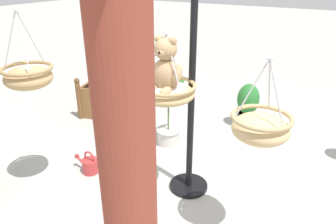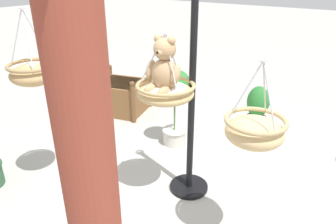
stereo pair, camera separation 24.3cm
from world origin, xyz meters
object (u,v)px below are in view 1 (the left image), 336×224
Objects in this scene: hanging_basket_with_teddy at (166,92)px; teddy_bear at (165,69)px; display_pole_central at (190,135)px; hanging_basket_left_high at (261,127)px; wooden_planter_box at (110,97)px; potted_plant_broad_leaf at (168,100)px; potted_plant_flowering_red at (248,105)px; watering_can at (90,165)px; hanging_basket_right_low at (28,76)px.

teddy_bear is at bearing 90.00° from hanging_basket_with_teddy.
hanging_basket_left_high is (-0.82, 0.41, 0.49)m from display_pole_central.
wooden_planter_box is 0.95× the size of potted_plant_broad_leaf.
potted_plant_flowering_red is (0.75, -2.30, -0.82)m from hanging_basket_left_high.
wooden_planter_box is 1.83m from watering_can.
display_pole_central is 0.84m from teddy_bear.
hanging_basket_right_low is 1.36m from watering_can.
teddy_bear reaches higher than wooden_planter_box.
teddy_bear is at bearing 118.94° from potted_plant_broad_leaf.
wooden_planter_box is (2.00, -1.47, -1.19)m from teddy_bear.
hanging_basket_right_low reaches higher than hanging_basket_left_high.
hanging_basket_right_low reaches higher than teddy_bear.
potted_plant_broad_leaf is at bearing -113.10° from watering_can.
display_pole_central is 3.31× the size of hanging_basket_left_high.
wooden_planter_box is (2.00, -1.44, -0.95)m from hanging_basket_with_teddy.
teddy_bear is 0.71× the size of hanging_basket_right_low.
display_pole_central reaches higher than potted_plant_broad_leaf.
display_pole_central is 2.17× the size of wooden_planter_box.
potted_plant_broad_leaf is 1.35m from watering_can.
potted_plant_flowering_red is 2.60m from watering_can.
display_pole_central is at bearing -26.73° from hanging_basket_left_high.
potted_plant_broad_leaf reaches higher than potted_plant_flowering_red.
wooden_planter_box is 3.02× the size of watering_can.
wooden_planter_box is at bearing -69.51° from hanging_basket_right_low.
potted_plant_flowering_red is 0.64× the size of potted_plant_broad_leaf.
teddy_bear is (0.00, 0.02, 0.23)m from hanging_basket_with_teddy.
teddy_bear is at bearing 61.38° from display_pole_central.
display_pole_central is 1.76m from hanging_basket_right_low.
hanging_basket_right_low is 2.20× the size of watering_can.
hanging_basket_left_high reaches higher than wooden_planter_box.
display_pole_central is at bearing -120.96° from hanging_basket_with_teddy.
hanging_basket_left_high is at bearing 178.46° from watering_can.
hanging_basket_with_teddy reaches higher than watering_can.
potted_plant_flowering_red is at bearing -71.95° from hanging_basket_left_high.
potted_plant_broad_leaf reaches higher than watering_can.
hanging_basket_left_high is at bearing 171.87° from teddy_bear.
potted_plant_broad_leaf is 3.18× the size of watering_can.
hanging_basket_right_low reaches higher than watering_can.
display_pole_central is 2.97× the size of hanging_basket_right_low.
wooden_planter_box is at bearing -58.51° from watering_can.
watering_can is at bearing -111.70° from hanging_basket_right_low.
hanging_basket_with_teddy is at bearing -174.09° from watering_can.
display_pole_central reaches higher than hanging_basket_left_high.
hanging_basket_right_low is at bearing 25.31° from hanging_basket_with_teddy.
hanging_basket_left_high is 0.97× the size of potted_plant_flowering_red.
display_pole_central is at bearing -118.62° from teddy_bear.
potted_plant_flowering_red is (-1.47, -2.73, -0.99)m from hanging_basket_right_low.
potted_plant_broad_leaf is (0.80, 1.13, 0.31)m from potted_plant_flowering_red.
display_pole_central is 1.04m from hanging_basket_left_high.
wooden_planter_box is (0.76, -2.03, -1.07)m from hanging_basket_right_low.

